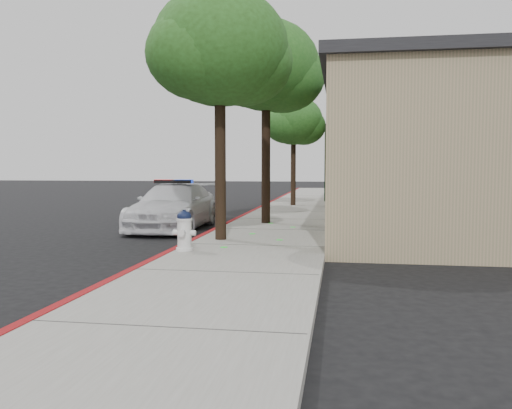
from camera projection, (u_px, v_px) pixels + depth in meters
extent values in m
plane|color=black|center=(182.00, 250.00, 11.75)|extent=(120.00, 120.00, 0.00)
cube|color=gray|center=(271.00, 232.00, 14.45)|extent=(3.20, 60.00, 0.15)
cube|color=maroon|center=(216.00, 231.00, 14.69)|extent=(0.14, 60.00, 0.16)
cube|color=tan|center=(428.00, 164.00, 19.42)|extent=(7.00, 20.00, 4.00)
cube|color=black|center=(430.00, 106.00, 19.27)|extent=(7.30, 20.30, 0.24)
cube|color=black|center=(327.00, 163.00, 12.10)|extent=(0.08, 1.48, 1.68)
cube|color=black|center=(329.00, 164.00, 15.05)|extent=(0.08, 1.48, 1.68)
cube|color=black|center=(331.00, 165.00, 18.01)|extent=(0.08, 1.48, 1.68)
cube|color=black|center=(332.00, 165.00, 20.96)|extent=(0.08, 1.48, 1.68)
cube|color=black|center=(333.00, 165.00, 23.92)|extent=(0.08, 1.48, 1.68)
cube|color=black|center=(334.00, 166.00, 26.87)|extent=(0.08, 1.48, 1.68)
cube|color=black|center=(335.00, 166.00, 29.83)|extent=(0.08, 1.48, 1.68)
imported|color=silver|center=(174.00, 206.00, 15.77)|extent=(1.96, 4.74, 1.37)
cube|color=black|center=(174.00, 182.00, 15.72)|extent=(1.20, 0.29, 0.10)
cube|color=red|center=(163.00, 181.00, 15.76)|extent=(0.52, 0.24, 0.11)
cube|color=#0C2CCD|center=(184.00, 181.00, 15.67)|extent=(0.52, 0.24, 0.11)
cylinder|color=white|center=(185.00, 249.00, 10.73)|extent=(0.35, 0.35, 0.06)
cylinder|color=white|center=(184.00, 234.00, 10.70)|extent=(0.29, 0.29, 0.56)
cylinder|color=white|center=(184.00, 219.00, 10.68)|extent=(0.33, 0.33, 0.04)
ellipsoid|color=black|center=(184.00, 216.00, 10.68)|extent=(0.30, 0.30, 0.22)
cylinder|color=black|center=(184.00, 211.00, 10.67)|extent=(0.07, 0.07, 0.06)
cylinder|color=white|center=(176.00, 232.00, 10.73)|extent=(0.12, 0.11, 0.11)
cylinder|color=white|center=(193.00, 233.00, 10.67)|extent=(0.12, 0.11, 0.11)
cylinder|color=white|center=(182.00, 233.00, 10.53)|extent=(0.14, 0.12, 0.14)
cylinder|color=black|center=(220.00, 164.00, 12.29)|extent=(0.26, 0.26, 3.57)
ellipsoid|color=#234716|center=(220.00, 47.00, 12.10)|extent=(3.18, 3.18, 2.70)
ellipsoid|color=#234716|center=(243.00, 63.00, 12.37)|extent=(2.38, 2.38, 2.03)
ellipsoid|color=#234716|center=(200.00, 54.00, 11.86)|extent=(2.48, 2.48, 2.11)
cylinder|color=black|center=(266.00, 160.00, 16.05)|extent=(0.27, 0.27, 3.85)
ellipsoid|color=#1E5119|center=(266.00, 65.00, 15.85)|extent=(3.23, 3.23, 2.74)
ellipsoid|color=#1E5119|center=(283.00, 76.00, 15.98)|extent=(2.60, 2.60, 2.21)
ellipsoid|color=#1E5119|center=(251.00, 72.00, 15.85)|extent=(2.50, 2.50, 2.12)
cylinder|color=black|center=(293.00, 172.00, 23.73)|extent=(0.23, 0.23, 3.05)
ellipsoid|color=#1E4A17|center=(294.00, 120.00, 23.56)|extent=(2.61, 2.61, 2.22)
ellipsoid|color=#1E4A17|center=(304.00, 126.00, 23.67)|extent=(2.00, 2.00, 1.70)
ellipsoid|color=#1E4A17|center=(287.00, 124.00, 23.37)|extent=(2.09, 2.09, 1.78)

